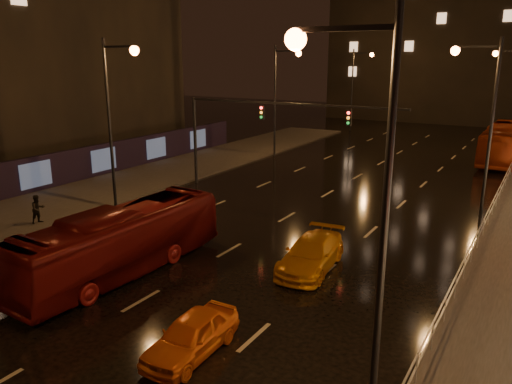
% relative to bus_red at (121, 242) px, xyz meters
% --- Properties ---
extents(ground, '(140.00, 140.00, 0.00)m').
position_rel_bus_red_xyz_m(ground, '(2.43, 14.51, -1.43)').
color(ground, black).
rests_on(ground, ground).
extents(sidewalk_left, '(7.00, 70.00, 0.15)m').
position_rel_bus_red_xyz_m(sidewalk_left, '(-11.07, 9.51, -1.35)').
color(sidewalk_left, '#38332D').
rests_on(sidewalk_left, ground).
extents(hoarding_left, '(0.30, 46.00, 2.50)m').
position_rel_bus_red_xyz_m(hoarding_left, '(-14.77, 6.51, -0.18)').
color(hoarding_left, black).
rests_on(hoarding_left, ground).
extents(traffic_signal, '(15.31, 0.32, 6.20)m').
position_rel_bus_red_xyz_m(traffic_signal, '(-2.63, 14.51, 3.31)').
color(traffic_signal, black).
rests_on(traffic_signal, ground).
extents(streetlight_right, '(2.64, 0.50, 10.00)m').
position_rel_bus_red_xyz_m(streetlight_right, '(11.35, -3.49, 5.00)').
color(streetlight_right, black).
rests_on(streetlight_right, ground).
extents(railing_right, '(0.05, 56.00, 1.00)m').
position_rel_bus_red_xyz_m(railing_right, '(12.63, 12.51, -0.53)').
color(railing_right, '#99999E').
rests_on(railing_right, sidewalk_right).
extents(bus_red, '(2.71, 10.33, 2.86)m').
position_rel_bus_red_xyz_m(bus_red, '(0.00, 0.00, 0.00)').
color(bus_red, '#650E0E').
rests_on(bus_red, ground).
extents(bus_curb, '(2.91, 11.92, 3.31)m').
position_rel_bus_red_xyz_m(bus_curb, '(11.43, 34.56, 0.23)').
color(bus_curb, maroon).
rests_on(bus_curb, ground).
extents(taxi_near, '(1.61, 3.79, 1.28)m').
position_rel_bus_red_xyz_m(taxi_near, '(6.25, -3.29, -0.79)').
color(taxi_near, orange).
rests_on(taxi_near, ground).
extents(taxi_far, '(2.43, 4.98, 1.40)m').
position_rel_bus_red_xyz_m(taxi_far, '(6.71, 4.51, -0.73)').
color(taxi_far, orange).
rests_on(taxi_far, ground).
extents(pedestrian_b, '(0.66, 0.81, 1.58)m').
position_rel_bus_red_xyz_m(pedestrian_b, '(-8.57, 2.22, -0.49)').
color(pedestrian_b, black).
rests_on(pedestrian_b, sidewalk_left).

